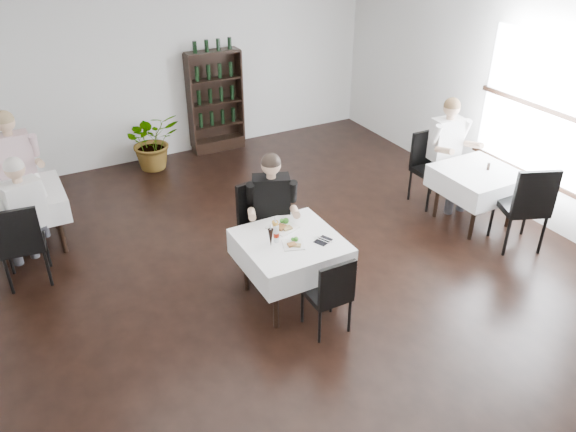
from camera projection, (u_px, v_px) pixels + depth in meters
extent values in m
plane|color=black|center=(313.00, 289.00, 6.43)|extent=(9.00, 9.00, 0.00)
plane|color=white|center=(321.00, 17.00, 4.93)|extent=(9.00, 9.00, 0.00)
plane|color=white|center=(174.00, 66.00, 9.11)|extent=(7.00, 0.00, 7.00)
plane|color=white|center=(553.00, 115.00, 7.12)|extent=(0.00, 9.00, 9.00)
cube|color=white|center=(553.00, 111.00, 7.09)|extent=(0.03, 2.20, 1.80)
cube|color=black|center=(536.00, 177.00, 7.54)|extent=(0.05, 2.30, 0.06)
cube|color=black|center=(218.00, 143.00, 9.92)|extent=(0.90, 0.28, 0.20)
cylinder|color=black|center=(276.00, 300.00, 5.70)|extent=(0.06, 0.06, 0.71)
cylinder|color=black|center=(246.00, 264.00, 6.26)|extent=(0.06, 0.06, 0.71)
cylinder|color=black|center=(336.00, 279.00, 6.00)|extent=(0.06, 0.06, 0.71)
cylinder|color=black|center=(303.00, 247.00, 6.56)|extent=(0.06, 0.06, 0.71)
cube|color=black|center=(290.00, 242.00, 5.94)|extent=(0.85, 0.85, 0.04)
cube|color=white|center=(290.00, 251.00, 6.00)|extent=(1.03, 1.03, 0.30)
cylinder|color=black|center=(1.00, 242.00, 6.65)|extent=(0.06, 0.06, 0.71)
cylinder|color=black|center=(61.00, 228.00, 6.93)|extent=(0.06, 0.06, 0.71)
cylinder|color=black|center=(52.00, 204.00, 7.45)|extent=(0.06, 0.06, 0.71)
cube|color=black|center=(21.00, 196.00, 6.86)|extent=(0.80, 0.80, 0.04)
cube|color=white|center=(23.00, 204.00, 6.92)|extent=(0.98, 0.98, 0.30)
cylinder|color=black|center=(474.00, 215.00, 7.19)|extent=(0.06, 0.06, 0.71)
cylinder|color=black|center=(438.00, 194.00, 7.71)|extent=(0.06, 0.06, 0.71)
cylinder|color=black|center=(511.00, 203.00, 7.47)|extent=(0.06, 0.06, 0.71)
cylinder|color=black|center=(474.00, 183.00, 7.99)|extent=(0.06, 0.06, 0.71)
cube|color=black|center=(479.00, 173.00, 7.41)|extent=(0.80, 0.80, 0.04)
cube|color=white|center=(477.00, 181.00, 7.46)|extent=(0.98, 0.98, 0.30)
imported|color=#245F20|center=(152.00, 141.00, 9.06)|extent=(0.88, 0.77, 0.95)
cylinder|color=black|center=(264.00, 267.00, 6.38)|extent=(0.04, 0.04, 0.51)
cylinder|color=black|center=(242.00, 250.00, 6.68)|extent=(0.04, 0.04, 0.51)
cylinder|color=black|center=(294.00, 254.00, 6.61)|extent=(0.04, 0.04, 0.51)
cylinder|color=black|center=(272.00, 238.00, 6.91)|extent=(0.04, 0.04, 0.51)
cube|color=black|center=(268.00, 232.00, 6.50)|extent=(0.58, 0.58, 0.08)
cube|color=black|center=(256.00, 202.00, 6.51)|extent=(0.51, 0.14, 0.55)
cylinder|color=black|center=(331.00, 296.00, 5.99)|extent=(0.03, 0.03, 0.41)
cylinder|color=black|center=(349.00, 316.00, 5.72)|extent=(0.03, 0.03, 0.41)
cylinder|color=black|center=(302.00, 306.00, 5.85)|extent=(0.03, 0.03, 0.41)
cylinder|color=black|center=(320.00, 327.00, 5.58)|extent=(0.03, 0.03, 0.41)
cube|color=black|center=(326.00, 293.00, 5.67)|extent=(0.41, 0.41, 0.06)
cube|color=black|center=(337.00, 284.00, 5.41)|extent=(0.41, 0.05, 0.44)
cylinder|color=black|center=(1.00, 220.00, 7.38)|extent=(0.03, 0.03, 0.42)
cylinder|color=black|center=(30.00, 212.00, 7.56)|extent=(0.03, 0.03, 0.42)
cylinder|color=black|center=(25.00, 201.00, 7.82)|extent=(0.03, 0.03, 0.42)
cube|color=black|center=(9.00, 195.00, 7.48)|extent=(0.46, 0.46, 0.06)
cube|color=black|center=(1.00, 173.00, 7.50)|extent=(0.43, 0.08, 0.46)
cylinder|color=black|center=(47.00, 250.00, 6.72)|extent=(0.04, 0.04, 0.47)
cylinder|color=black|center=(48.00, 268.00, 6.39)|extent=(0.04, 0.04, 0.47)
cylinder|color=black|center=(10.00, 257.00, 6.58)|extent=(0.04, 0.04, 0.47)
cylinder|color=black|center=(9.00, 276.00, 6.25)|extent=(0.04, 0.04, 0.47)
cube|color=black|center=(23.00, 243.00, 6.35)|extent=(0.52, 0.52, 0.07)
cube|color=black|center=(17.00, 231.00, 6.04)|extent=(0.48, 0.10, 0.52)
cylinder|color=black|center=(428.00, 197.00, 7.89)|extent=(0.04, 0.04, 0.47)
cylinder|color=black|center=(410.00, 185.00, 8.21)|extent=(0.04, 0.04, 0.47)
cylinder|color=black|center=(451.00, 190.00, 8.05)|extent=(0.04, 0.04, 0.47)
cylinder|color=black|center=(432.00, 179.00, 8.37)|extent=(0.04, 0.04, 0.47)
cube|color=black|center=(432.00, 171.00, 8.00)|extent=(0.48, 0.48, 0.07)
cube|color=black|center=(425.00, 148.00, 8.02)|extent=(0.47, 0.06, 0.51)
cylinder|color=black|center=(525.00, 217.00, 7.35)|extent=(0.04, 0.04, 0.53)
cylinder|color=black|center=(542.00, 235.00, 6.95)|extent=(0.04, 0.04, 0.53)
cylinder|color=black|center=(491.00, 218.00, 7.31)|extent=(0.04, 0.04, 0.53)
cylinder|color=black|center=(507.00, 237.00, 6.91)|extent=(0.04, 0.04, 0.53)
cube|color=black|center=(521.00, 206.00, 6.98)|extent=(0.69, 0.69, 0.08)
cube|color=black|center=(536.00, 193.00, 6.62)|extent=(0.51, 0.25, 0.57)
cube|color=#3A3B41|center=(264.00, 234.00, 6.37)|extent=(0.30, 0.46, 0.15)
cylinder|color=#3A3B41|center=(266.00, 267.00, 6.37)|extent=(0.11, 0.11, 0.51)
cube|color=#3A3B41|center=(282.00, 233.00, 6.39)|extent=(0.30, 0.46, 0.15)
cylinder|color=#3A3B41|center=(284.00, 266.00, 6.39)|extent=(0.11, 0.11, 0.51)
cube|color=black|center=(271.00, 199.00, 6.38)|extent=(0.47, 0.37, 0.57)
cylinder|color=tan|center=(252.00, 214.00, 6.12)|extent=(0.20, 0.33, 0.16)
cylinder|color=tan|center=(295.00, 212.00, 6.17)|extent=(0.20, 0.33, 0.16)
sphere|color=tan|center=(271.00, 165.00, 6.14)|extent=(0.22, 0.22, 0.22)
sphere|color=black|center=(271.00, 163.00, 6.13)|extent=(0.22, 0.22, 0.22)
cube|color=#3A3B41|center=(14.00, 191.00, 7.17)|extent=(0.17, 0.48, 0.16)
cylinder|color=#3A3B41|center=(23.00, 222.00, 7.20)|extent=(0.12, 0.12, 0.55)
cube|color=#3A3B41|center=(33.00, 187.00, 7.27)|extent=(0.17, 0.48, 0.16)
cylinder|color=#3A3B41|center=(41.00, 218.00, 7.30)|extent=(0.12, 0.12, 0.55)
cube|color=#CAA6AB|center=(14.00, 157.00, 7.20)|extent=(0.46, 0.26, 0.62)
cylinder|color=tan|center=(40.00, 163.00, 7.09)|extent=(0.10, 0.35, 0.17)
sphere|color=tan|center=(5.00, 122.00, 6.94)|extent=(0.24, 0.24, 0.24)
sphere|color=olive|center=(4.00, 120.00, 6.92)|extent=(0.24, 0.24, 0.24)
cube|color=#3A3B41|center=(32.00, 222.00, 6.61)|extent=(0.28, 0.46, 0.14)
cylinder|color=#3A3B41|center=(31.00, 240.00, 6.88)|extent=(0.11, 0.11, 0.51)
cube|color=#3A3B41|center=(15.00, 229.00, 6.48)|extent=(0.28, 0.46, 0.14)
cylinder|color=#3A3B41|center=(14.00, 246.00, 6.75)|extent=(0.11, 0.11, 0.51)
cube|color=silver|center=(25.00, 205.00, 6.26)|extent=(0.47, 0.35, 0.57)
cylinder|color=tan|center=(33.00, 192.00, 6.59)|extent=(0.19, 0.33, 0.16)
sphere|color=tan|center=(14.00, 169.00, 6.06)|extent=(0.22, 0.22, 0.22)
sphere|color=beige|center=(14.00, 167.00, 6.04)|extent=(0.22, 0.22, 0.22)
cube|color=#3A3B41|center=(445.00, 169.00, 7.82)|extent=(0.19, 0.46, 0.15)
cylinder|color=#3A3B41|center=(451.00, 196.00, 7.84)|extent=(0.12, 0.12, 0.53)
cube|color=#3A3B41|center=(458.00, 166.00, 7.90)|extent=(0.19, 0.46, 0.15)
cylinder|color=#3A3B41|center=(463.00, 193.00, 7.92)|extent=(0.12, 0.12, 0.53)
cube|color=silver|center=(446.00, 139.00, 7.85)|extent=(0.45, 0.27, 0.59)
cylinder|color=tan|center=(444.00, 151.00, 7.54)|extent=(0.11, 0.34, 0.17)
cylinder|color=tan|center=(474.00, 145.00, 7.71)|extent=(0.11, 0.34, 0.17)
sphere|color=tan|center=(452.00, 108.00, 7.60)|extent=(0.23, 0.23, 0.23)
sphere|color=brown|center=(452.00, 106.00, 7.59)|extent=(0.23, 0.23, 0.23)
cube|color=white|center=(282.00, 227.00, 6.12)|extent=(0.35, 0.35, 0.02)
cube|color=brown|center=(281.00, 227.00, 6.07)|extent=(0.14, 0.13, 0.03)
sphere|color=#317920|center=(286.00, 221.00, 6.16)|extent=(0.07, 0.07, 0.07)
cube|color=olive|center=(287.00, 228.00, 6.06)|extent=(0.10, 0.08, 0.02)
cube|color=white|center=(293.00, 245.00, 5.82)|extent=(0.27, 0.27, 0.02)
cube|color=brown|center=(292.00, 245.00, 5.79)|extent=(0.09, 0.08, 0.02)
sphere|color=#317920|center=(296.00, 239.00, 5.85)|extent=(0.05, 0.05, 0.05)
cube|color=olive|center=(297.00, 245.00, 5.78)|extent=(0.10, 0.09, 0.02)
cone|color=black|center=(271.00, 238.00, 5.75)|extent=(0.06, 0.06, 0.21)
cylinder|color=silver|center=(271.00, 227.00, 5.69)|extent=(0.02, 0.02, 0.05)
cone|color=gold|center=(275.00, 231.00, 5.84)|extent=(0.07, 0.07, 0.23)
cylinder|color=silver|center=(275.00, 219.00, 5.77)|extent=(0.02, 0.02, 0.06)
cylinder|color=silver|center=(276.00, 234.00, 5.84)|extent=(0.06, 0.06, 0.19)
cylinder|color=#A11A09|center=(276.00, 235.00, 5.85)|extent=(0.06, 0.06, 0.05)
cylinder|color=silver|center=(276.00, 224.00, 5.78)|extent=(0.02, 0.02, 0.05)
cube|color=black|center=(323.00, 241.00, 5.89)|extent=(0.21, 0.19, 0.01)
cylinder|color=silver|center=(322.00, 240.00, 5.88)|extent=(0.09, 0.18, 0.01)
cylinder|color=silver|center=(325.00, 239.00, 5.90)|extent=(0.09, 0.18, 0.01)
cylinder|color=black|center=(488.00, 167.00, 7.39)|extent=(0.04, 0.04, 0.10)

